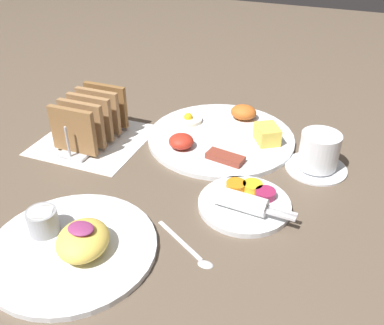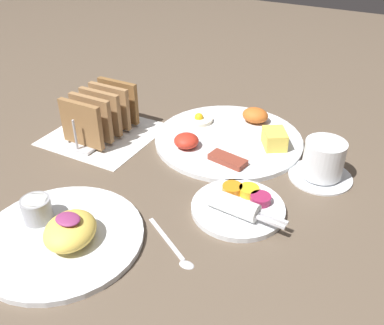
% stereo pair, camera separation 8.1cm
% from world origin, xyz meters
% --- Properties ---
extents(ground_plane, '(3.00, 3.00, 0.00)m').
position_xyz_m(ground_plane, '(0.00, 0.00, 0.00)').
color(ground_plane, brown).
extents(napkin_flat, '(0.22, 0.22, 0.00)m').
position_xyz_m(napkin_flat, '(-0.18, 0.09, 0.00)').
color(napkin_flat, white).
rests_on(napkin_flat, ground_plane).
extents(plate_breakfast, '(0.32, 0.32, 0.05)m').
position_xyz_m(plate_breakfast, '(0.08, 0.19, 0.01)').
color(plate_breakfast, white).
rests_on(plate_breakfast, ground_plane).
extents(plate_condiments, '(0.17, 0.16, 0.04)m').
position_xyz_m(plate_condiments, '(0.19, -0.02, 0.01)').
color(plate_condiments, white).
rests_on(plate_condiments, ground_plane).
extents(plate_foreground, '(0.26, 0.26, 0.06)m').
position_xyz_m(plate_foreground, '(-0.03, -0.22, 0.01)').
color(plate_foreground, white).
rests_on(plate_foreground, ground_plane).
extents(toast_rack, '(0.10, 0.18, 0.10)m').
position_xyz_m(toast_rack, '(-0.18, 0.09, 0.05)').
color(toast_rack, '#B7B7BC').
rests_on(toast_rack, ground_plane).
extents(coffee_cup, '(0.12, 0.12, 0.08)m').
position_xyz_m(coffee_cup, '(0.29, 0.15, 0.04)').
color(coffee_cup, white).
rests_on(coffee_cup, ground_plane).
extents(teaspoon, '(0.12, 0.07, 0.01)m').
position_xyz_m(teaspoon, '(0.14, -0.15, 0.00)').
color(teaspoon, silver).
rests_on(teaspoon, ground_plane).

